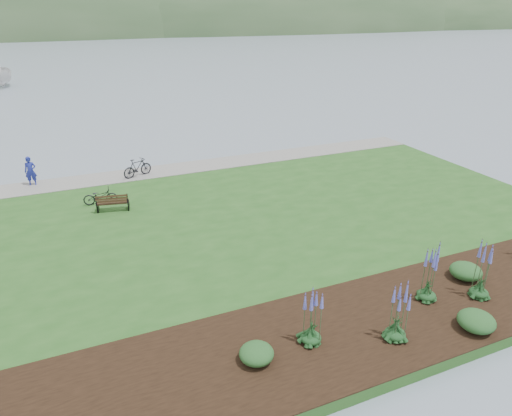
% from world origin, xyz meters
% --- Properties ---
extents(ground, '(600.00, 600.00, 0.00)m').
position_xyz_m(ground, '(0.00, 0.00, 0.00)').
color(ground, gray).
rests_on(ground, ground).
extents(lawn, '(34.00, 20.00, 0.40)m').
position_xyz_m(lawn, '(0.00, -2.00, 0.20)').
color(lawn, '#23531D').
rests_on(lawn, ground).
extents(shoreline_path, '(34.00, 2.20, 0.03)m').
position_xyz_m(shoreline_path, '(0.00, 6.90, 0.42)').
color(shoreline_path, gray).
rests_on(shoreline_path, lawn).
extents(garden_bed, '(24.00, 4.40, 0.04)m').
position_xyz_m(garden_bed, '(3.00, -9.80, 0.42)').
color(garden_bed, black).
rests_on(garden_bed, lawn).
extents(far_hillside, '(580.00, 80.00, 38.00)m').
position_xyz_m(far_hillside, '(20.00, 170.00, 0.00)').
color(far_hillside, '#33522E').
rests_on(far_hillside, ground).
extents(park_bench, '(1.56, 0.88, 0.91)m').
position_xyz_m(park_bench, '(-3.52, 2.05, 0.85)').
color(park_bench, black).
rests_on(park_bench, lawn).
extents(person, '(0.73, 0.53, 1.90)m').
position_xyz_m(person, '(-7.11, 7.34, 1.35)').
color(person, navy).
rests_on(person, lawn).
extents(bicycle_a, '(0.75, 1.67, 0.84)m').
position_xyz_m(bicycle_a, '(-3.97, 3.17, 0.82)').
color(bicycle_a, black).
rests_on(bicycle_a, lawn).
extents(bicycle_b, '(1.15, 1.85, 1.07)m').
position_xyz_m(bicycle_b, '(-1.58, 6.49, 0.94)').
color(bicycle_b, black).
rests_on(bicycle_b, lawn).
extents(sailboat, '(10.43, 10.62, 27.36)m').
position_xyz_m(sailboat, '(-11.24, 48.61, 0.00)').
color(sailboat, silver).
rests_on(sailboat, ground).
extents(echium_0, '(0.62, 0.62, 2.09)m').
position_xyz_m(echium_0, '(2.86, -10.70, 1.33)').
color(echium_0, '#163C1C').
rests_on(echium_0, garden_bed).
extents(echium_1, '(0.62, 0.62, 2.39)m').
position_xyz_m(echium_1, '(5.09, -9.54, 1.47)').
color(echium_1, '#163C1C').
rests_on(echium_1, garden_bed).
extents(echium_2, '(0.62, 0.62, 2.17)m').
position_xyz_m(echium_2, '(6.81, -10.11, 1.32)').
color(echium_2, '#163C1C').
rests_on(echium_2, garden_bed).
extents(echium_4, '(0.62, 0.62, 2.15)m').
position_xyz_m(echium_4, '(0.51, -9.88, 1.36)').
color(echium_4, '#163C1C').
rests_on(echium_4, garden_bed).
extents(shrub_0, '(0.97, 0.97, 0.48)m').
position_xyz_m(shrub_0, '(-1.23, -9.96, 0.68)').
color(shrub_0, '#1E4C21').
rests_on(shrub_0, garden_bed).
extents(shrub_1, '(1.11, 1.11, 0.55)m').
position_xyz_m(shrub_1, '(5.38, -11.31, 0.72)').
color(shrub_1, '#1E4C21').
rests_on(shrub_1, garden_bed).
extents(shrub_2, '(1.11, 1.11, 0.56)m').
position_xyz_m(shrub_2, '(7.29, -9.07, 0.72)').
color(shrub_2, '#1E4C21').
rests_on(shrub_2, garden_bed).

